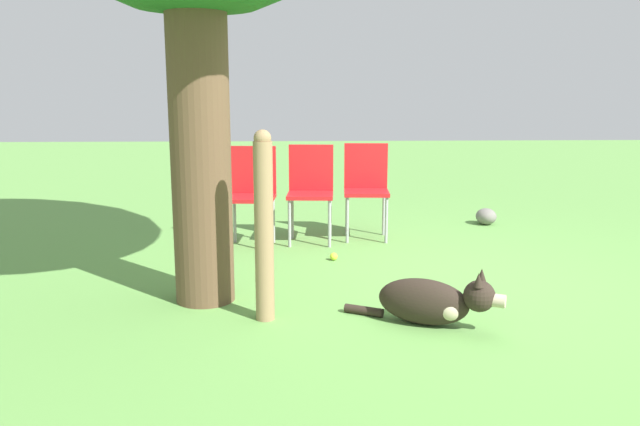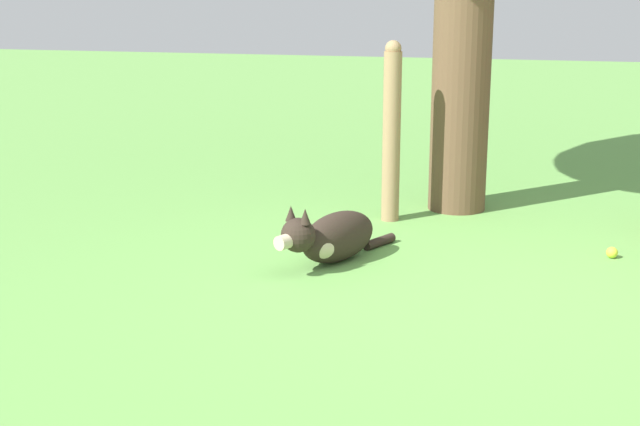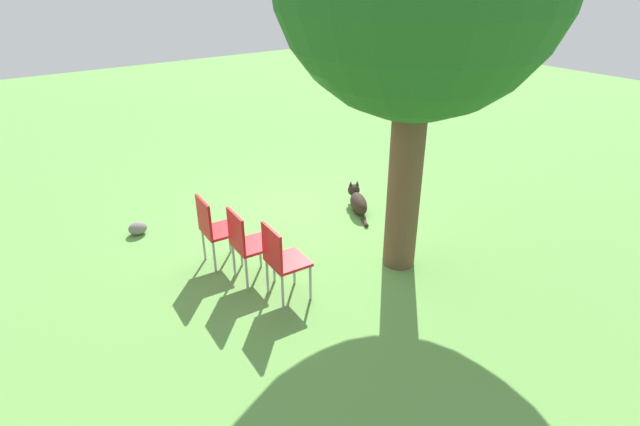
{
  "view_description": "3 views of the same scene",
  "coord_description": "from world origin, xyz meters",
  "px_view_note": "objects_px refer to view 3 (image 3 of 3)",
  "views": [
    {
      "loc": [
        -4.57,
        0.76,
        1.43
      ],
      "look_at": [
        0.44,
        0.54,
        0.48
      ],
      "focal_mm": 35.0,
      "sensor_mm": 36.0,
      "label": 1
    },
    {
      "loc": [
        0.32,
        -4.93,
        1.58
      ],
      "look_at": [
        -0.99,
        0.06,
        0.25
      ],
      "focal_mm": 50.0,
      "sensor_mm": 36.0,
      "label": 2
    },
    {
      "loc": [
        3.8,
        5.26,
        3.49
      ],
      "look_at": [
        0.39,
        0.61,
        0.62
      ],
      "focal_mm": 28.0,
      "sensor_mm": 36.0,
      "label": 3
    }
  ],
  "objects_px": {
    "dog": "(358,201)",
    "red_chair_1": "(246,241)",
    "fence_post": "(400,200)",
    "red_chair_0": "(214,226)",
    "tennis_ball": "(292,253)",
    "red_chair_2": "(281,257)"
  },
  "relations": [
    {
      "from": "red_chair_1",
      "to": "red_chair_0",
      "type": "bearing_deg",
      "value": 108.67
    },
    {
      "from": "fence_post",
      "to": "tennis_ball",
      "type": "xyz_separation_m",
      "value": [
        1.44,
        -0.54,
        -0.58
      ]
    },
    {
      "from": "red_chair_1",
      "to": "red_chair_2",
      "type": "xyz_separation_m",
      "value": [
        -0.14,
        0.56,
        0.0
      ]
    },
    {
      "from": "red_chair_0",
      "to": "red_chair_1",
      "type": "xyz_separation_m",
      "value": [
        -0.14,
        0.56,
        0.0
      ]
    },
    {
      "from": "red_chair_1",
      "to": "tennis_ball",
      "type": "distance_m",
      "value": 0.93
    },
    {
      "from": "dog",
      "to": "tennis_ball",
      "type": "distance_m",
      "value": 1.68
    },
    {
      "from": "red_chair_2",
      "to": "red_chair_1",
      "type": "bearing_deg",
      "value": 108.67
    },
    {
      "from": "red_chair_0",
      "to": "red_chair_2",
      "type": "height_order",
      "value": "same"
    },
    {
      "from": "red_chair_0",
      "to": "tennis_ball",
      "type": "bearing_deg",
      "value": -18.85
    },
    {
      "from": "fence_post",
      "to": "red_chair_0",
      "type": "distance_m",
      "value": 2.51
    },
    {
      "from": "red_chair_1",
      "to": "red_chair_2",
      "type": "relative_size",
      "value": 1.0
    },
    {
      "from": "fence_post",
      "to": "red_chair_1",
      "type": "bearing_deg",
      "value": -9.32
    },
    {
      "from": "fence_post",
      "to": "red_chair_2",
      "type": "distance_m",
      "value": 2.06
    },
    {
      "from": "dog",
      "to": "red_chair_0",
      "type": "height_order",
      "value": "red_chair_0"
    },
    {
      "from": "dog",
      "to": "fence_post",
      "type": "height_order",
      "value": "fence_post"
    },
    {
      "from": "fence_post",
      "to": "red_chair_1",
      "type": "distance_m",
      "value": 2.22
    },
    {
      "from": "fence_post",
      "to": "tennis_ball",
      "type": "bearing_deg",
      "value": -20.56
    },
    {
      "from": "dog",
      "to": "red_chair_2",
      "type": "relative_size",
      "value": 1.0
    },
    {
      "from": "dog",
      "to": "red_chair_0",
      "type": "relative_size",
      "value": 1.0
    },
    {
      "from": "red_chair_0",
      "to": "red_chair_2",
      "type": "distance_m",
      "value": 1.16
    },
    {
      "from": "dog",
      "to": "fence_post",
      "type": "distance_m",
      "value": 1.17
    },
    {
      "from": "dog",
      "to": "red_chair_1",
      "type": "relative_size",
      "value": 1.0
    }
  ]
}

